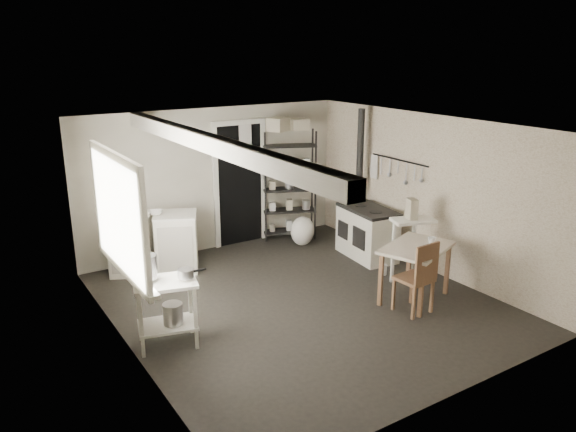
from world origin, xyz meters
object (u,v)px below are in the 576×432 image
stove (367,230)px  flour_sack (302,231)px  base_cabinets (154,241)px  chair (414,275)px  prep_table (167,312)px  stockpot (146,267)px  shelf_rack (289,185)px  work_table (415,273)px

stove → flour_sack: stove is taller
base_cabinets → chair: (2.27, -3.04, 0.02)m
prep_table → stove: bearing=13.9°
stockpot → chair: bearing=-17.6°
shelf_rack → base_cabinets: bearing=-150.9°
stove → shelf_rack: bearing=115.9°
prep_table → base_cabinets: 2.25m
prep_table → shelf_rack: 3.95m
prep_table → shelf_rack: bearing=36.9°
prep_table → chair: 3.03m
prep_table → stockpot: stockpot is taller
prep_table → stockpot: size_ratio=2.97×
prep_table → flour_sack: bearing=31.5°
stockpot → base_cabinets: 2.26m
stockpot → prep_table: bearing=-29.9°
stockpot → work_table: 3.45m
stove → prep_table: bearing=-160.3°
prep_table → chair: chair is taller
prep_table → work_table: prep_table is taller
prep_table → stove: 3.77m
stockpot → flour_sack: stockpot is taller
base_cabinets → shelf_rack: shelf_rack is taller
chair → flour_sack: chair is taller
shelf_rack → work_table: size_ratio=1.91×
prep_table → work_table: bearing=-11.5°
stockpot → chair: size_ratio=0.27×
prep_table → stockpot: (-0.17, 0.10, 0.54)m
base_cabinets → flour_sack: 2.50m
stove → work_table: bearing=-102.3°
base_cabinets → shelf_rack: (2.50, 0.19, 0.49)m
work_table → stove: bearing=71.9°
flour_sack → stockpot: bearing=-151.1°
base_cabinets → chair: 3.79m
base_cabinets → flour_sack: size_ratio=2.68×
shelf_rack → work_table: bearing=-64.8°
work_table → chair: 0.37m
flour_sack → shelf_rack: bearing=86.6°
stove → chair: 1.94m
prep_table → chair: bearing=-16.9°
shelf_rack → stove: shelf_rack is taller
stove → chair: (-0.77, -1.78, 0.04)m
shelf_rack → stove: size_ratio=1.85×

